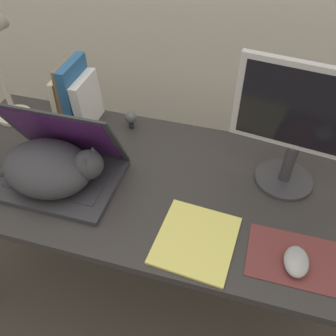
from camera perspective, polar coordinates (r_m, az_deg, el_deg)
desk at (r=1.22m, az=-2.67°, el=-4.21°), size 1.48×0.64×0.71m
laptop at (r=1.19m, az=-16.85°, el=0.45°), size 0.38×0.28×0.27m
cat at (r=1.15m, az=-18.32°, el=0.06°), size 0.41×0.24×0.15m
external_monitor at (r=1.07m, az=20.63°, el=6.64°), size 0.39×0.18×0.41m
mousepad at (r=1.03m, az=19.31°, el=-13.50°), size 0.24×0.17×0.00m
computer_mouse at (r=1.01m, az=19.89°, el=-13.91°), size 0.06×0.10×0.03m
book_row at (r=1.39m, az=-14.61°, el=11.05°), size 0.14×0.17×0.25m
notepad at (r=1.01m, az=4.50°, el=-11.42°), size 0.23×0.25×0.01m
webcam at (r=1.35m, az=-5.99°, el=7.94°), size 0.04×0.04×0.07m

